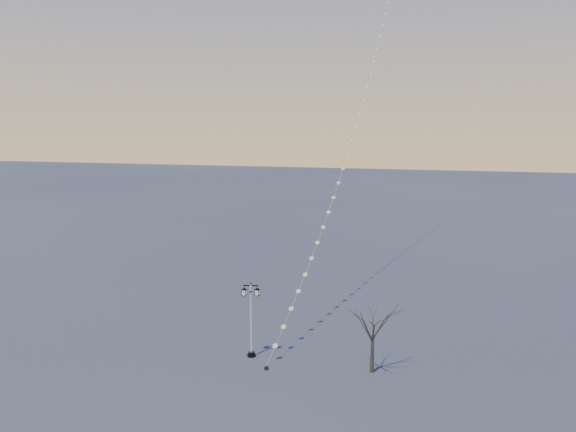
% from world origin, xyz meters
% --- Properties ---
extents(ground, '(300.00, 300.00, 0.00)m').
position_xyz_m(ground, '(0.00, 0.00, 0.00)').
color(ground, '#484949').
rests_on(ground, ground).
extents(street_lamp, '(1.14, 0.61, 4.62)m').
position_xyz_m(street_lamp, '(0.48, 1.98, 2.56)').
color(street_lamp, black).
rests_on(street_lamp, ground).
extents(bare_tree, '(2.44, 2.44, 4.05)m').
position_xyz_m(bare_tree, '(7.81, 1.75, 2.81)').
color(bare_tree, '#3B3127').
rests_on(bare_tree, ground).
extents(kite_train, '(3.40, 42.04, 32.80)m').
position_xyz_m(kite_train, '(3.33, 21.14, 16.31)').
color(kite_train, black).
rests_on(kite_train, ground).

